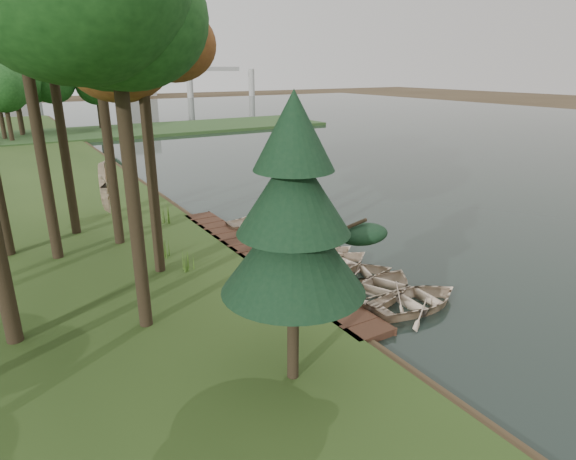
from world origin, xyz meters
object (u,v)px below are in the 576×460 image
rowboat_0 (417,298)px  rowboat_2 (355,271)px  stored_rowboat (109,209)px  rowboat_1 (384,286)px  boardwalk (261,259)px  pine_tree (294,216)px

rowboat_0 → rowboat_2: bearing=8.6°
rowboat_0 → stored_rowboat: bearing=25.0°
rowboat_0 → rowboat_1: bearing=14.5°
rowboat_0 → stored_rowboat: stored_rowboat is taller
rowboat_2 → stored_rowboat: (-6.89, 14.34, 0.22)m
rowboat_0 → rowboat_1: size_ratio=1.02×
boardwalk → rowboat_0: (2.77, -6.95, 0.30)m
rowboat_0 → rowboat_1: (-0.30, 1.43, -0.01)m
boardwalk → rowboat_1: (2.46, -5.52, 0.29)m
boardwalk → stored_rowboat: bearing=112.9°
boardwalk → rowboat_0: bearing=-68.3°
rowboat_1 → rowboat_2: bearing=-23.1°
pine_tree → rowboat_1: bearing=25.6°
rowboat_0 → pine_tree: size_ratio=0.49×
boardwalk → rowboat_2: 4.48m
stored_rowboat → boardwalk: bearing=-142.6°
rowboat_0 → pine_tree: pine_tree is taller
boardwalk → rowboat_2: rowboat_2 is taller
rowboat_1 → stored_rowboat: bearing=-1.0°
rowboat_2 → pine_tree: (-5.96, -4.64, 4.62)m
rowboat_1 → pine_tree: size_ratio=0.48×
boardwalk → pine_tree: bearing=-112.8°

